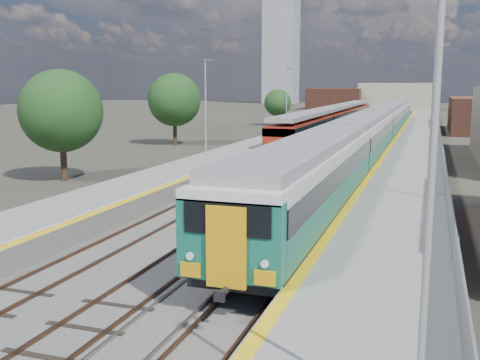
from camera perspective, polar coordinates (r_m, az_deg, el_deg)
The scene contains 11 objects.
ground at distance 57.66m, azimuth 12.14°, elevation 2.92°, with size 320.00×320.00×0.00m, color #47443A.
ballast_bed at distance 60.41m, azimuth 10.30°, elevation 3.31°, with size 10.50×155.00×0.06m, color #565451.
tracks at distance 61.97m, azimuth 11.08°, elevation 3.51°, with size 8.96×160.00×0.17m.
platform_right at distance 59.72m, azimuth 17.49°, elevation 3.43°, with size 4.70×155.00×8.52m.
platform_left at distance 61.71m, azimuth 4.05°, elevation 4.02°, with size 4.30×155.00×8.52m.
buildings at distance 147.64m, azimuth 9.32°, elevation 11.14°, with size 72.00×185.50×40.00m.
green_train at distance 57.34m, azimuth 13.72°, elevation 5.24°, with size 3.11×86.42×3.42m.
red_train at distance 75.78m, azimuth 9.64°, elevation 6.19°, with size 2.88×58.45×3.64m.
tree_a at distance 40.11m, azimuth -17.72°, elevation 6.69°, with size 5.61×5.61×7.60m.
tree_b at distance 61.97m, azimuth -6.68°, elevation 8.10°, with size 5.78×5.78×7.84m.
tree_c at distance 91.38m, azimuth 3.84°, elevation 7.84°, with size 4.33×4.33×5.87m.
Camera 1 is at (6.55, -6.91, 6.54)m, focal length 42.00 mm.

